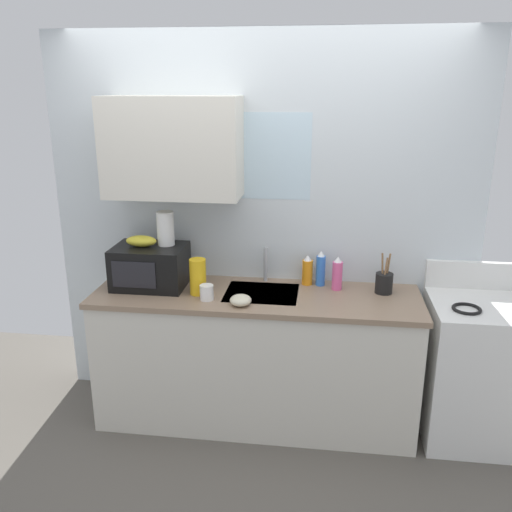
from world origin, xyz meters
TOP-DOWN VIEW (x-y plane):
  - kitchen_wall_assembly at (-0.10, 0.31)m, footprint 2.84×0.42m
  - counter_unit at (0.00, 0.00)m, footprint 2.07×0.63m
  - sink_faucet at (0.03, 0.24)m, footprint 0.03×0.03m
  - stove_range at (1.38, 0.00)m, footprint 0.60×0.60m
  - microwave at (-0.70, 0.05)m, footprint 0.46×0.35m
  - banana_bunch at (-0.75, 0.05)m, footprint 0.20×0.11m
  - paper_towel_roll at (-0.60, 0.10)m, footprint 0.11×0.11m
  - dish_soap_bottle_orange at (0.31, 0.21)m, footprint 0.07×0.07m
  - dish_soap_bottle_blue at (0.40, 0.21)m, footprint 0.06×0.06m
  - dish_soap_bottle_pink at (0.51, 0.14)m, footprint 0.07×0.07m
  - cereal_canister at (-0.36, -0.05)m, footprint 0.10×0.10m
  - mug_white at (-0.29, -0.14)m, footprint 0.08×0.08m
  - utensil_crock at (0.80, 0.12)m, footprint 0.11×0.11m
  - small_bowl at (-0.07, -0.20)m, footprint 0.13×0.13m

SIDE VIEW (x-z plane):
  - stove_range at x=1.38m, z-range -0.08..1.00m
  - counter_unit at x=0.00m, z-range 0.01..0.91m
  - small_bowl at x=-0.07m, z-range 0.90..0.96m
  - mug_white at x=-0.29m, z-range 0.90..0.99m
  - utensil_crock at x=0.80m, z-range 0.84..1.10m
  - dish_soap_bottle_orange at x=0.31m, z-range 0.89..1.09m
  - dish_soap_bottle_pink at x=0.51m, z-range 0.89..1.11m
  - dish_soap_bottle_blue at x=0.40m, z-range 0.89..1.13m
  - cereal_canister at x=-0.36m, z-range 0.90..1.13m
  - sink_faucet at x=0.03m, z-range 0.90..1.13m
  - microwave at x=-0.70m, z-range 0.90..1.17m
  - banana_bunch at x=-0.75m, z-range 1.17..1.24m
  - paper_towel_roll at x=-0.60m, z-range 1.17..1.39m
  - kitchen_wall_assembly at x=-0.10m, z-range 0.11..2.61m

